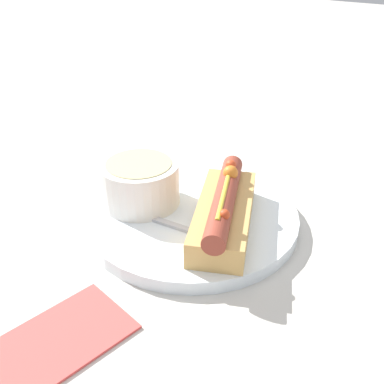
{
  "coord_description": "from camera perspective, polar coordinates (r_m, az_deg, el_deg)",
  "views": [
    {
      "loc": [
        -0.37,
        -0.26,
        0.31
      ],
      "look_at": [
        0.0,
        0.0,
        0.04
      ],
      "focal_mm": 42.0,
      "sensor_mm": 36.0,
      "label": 1
    }
  ],
  "objects": [
    {
      "name": "spoon",
      "position": [
        0.53,
        -5.64,
        -2.99
      ],
      "size": [
        0.03,
        0.16,
        0.01
      ],
      "rotation": [
        0.0,
        0.0,
        1.65
      ],
      "color": "#B7B7BC",
      "rests_on": "dinner_plate"
    },
    {
      "name": "dinner_plate",
      "position": [
        0.54,
        -0.0,
        -3.18
      ],
      "size": [
        0.25,
        0.25,
        0.02
      ],
      "color": "white",
      "rests_on": "ground_plane"
    },
    {
      "name": "ground_plane",
      "position": [
        0.55,
        -0.0,
        -3.87
      ],
      "size": [
        4.0,
        4.0,
        0.0
      ],
      "primitive_type": "plane",
      "color": "#BCB7AD"
    },
    {
      "name": "napkin",
      "position": [
        0.42,
        -17.65,
        -17.98
      ],
      "size": [
        0.15,
        0.1,
        0.01
      ],
      "rotation": [
        0.0,
        0.0,
        -0.2
      ],
      "color": "#E04C47",
      "rests_on": "ground_plane"
    },
    {
      "name": "soup_bowl",
      "position": [
        0.55,
        -6.63,
        1.38
      ],
      "size": [
        0.1,
        0.1,
        0.05
      ],
      "color": "silver",
      "rests_on": "dinner_plate"
    },
    {
      "name": "hot_dog",
      "position": [
        0.5,
        4.1,
        -2.32
      ],
      "size": [
        0.17,
        0.12,
        0.06
      ],
      "rotation": [
        0.0,
        0.0,
        0.41
      ],
      "color": "tan",
      "rests_on": "dinner_plate"
    }
  ]
}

